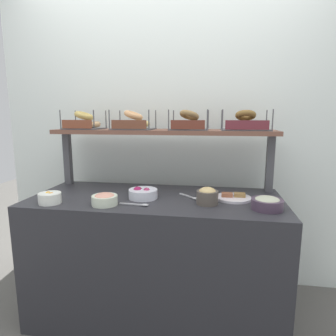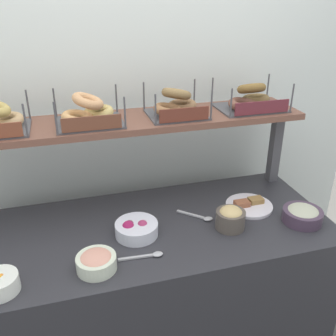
{
  "view_description": "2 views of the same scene",
  "coord_description": "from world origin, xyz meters",
  "px_view_note": "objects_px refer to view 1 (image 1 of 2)",
  "views": [
    {
      "loc": [
        0.38,
        -1.79,
        1.37
      ],
      "look_at": [
        0.07,
        0.08,
        1.03
      ],
      "focal_mm": 30.64,
      "sensor_mm": 36.0,
      "label": 1
    },
    {
      "loc": [
        -0.32,
        -1.39,
        1.83
      ],
      "look_at": [
        0.1,
        0.07,
        1.1
      ],
      "focal_mm": 40.4,
      "sensor_mm": 36.0,
      "label": 2
    }
  ],
  "objects_px": {
    "bowl_lox_spread": "(105,199)",
    "bowl_tuna_salad": "(267,203)",
    "serving_plate_white": "(233,197)",
    "bagel_basket_plain": "(133,123)",
    "bowl_beet_salad": "(143,193)",
    "bagel_basket_sesame": "(84,123)",
    "bagel_basket_cinnamon_raisin": "(245,124)",
    "serving_spoon_by_edge": "(138,205)",
    "serving_spoon_near_plate": "(192,197)",
    "bowl_fruit_salad": "(50,198)",
    "bagel_basket_everything": "(189,123)",
    "bowl_hummus": "(207,196)"
  },
  "relations": [
    {
      "from": "bowl_fruit_salad",
      "to": "bagel_basket_sesame",
      "type": "xyz_separation_m",
      "value": [
        0.01,
        0.49,
        0.44
      ]
    },
    {
      "from": "serving_plate_white",
      "to": "serving_spoon_near_plate",
      "type": "distance_m",
      "value": 0.27
    },
    {
      "from": "bowl_fruit_salad",
      "to": "serving_spoon_near_plate",
      "type": "height_order",
      "value": "bowl_fruit_salad"
    },
    {
      "from": "bowl_lox_spread",
      "to": "serving_spoon_by_edge",
      "type": "distance_m",
      "value": 0.21
    },
    {
      "from": "bowl_fruit_salad",
      "to": "bowl_lox_spread",
      "type": "bearing_deg",
      "value": 3.91
    },
    {
      "from": "bowl_hummus",
      "to": "bowl_lox_spread",
      "type": "bearing_deg",
      "value": -169.09
    },
    {
      "from": "serving_spoon_by_edge",
      "to": "bagel_basket_plain",
      "type": "relative_size",
      "value": 0.62
    },
    {
      "from": "bagel_basket_plain",
      "to": "bowl_hummus",
      "type": "bearing_deg",
      "value": -32.06
    },
    {
      "from": "bowl_fruit_salad",
      "to": "bowl_beet_salad",
      "type": "height_order",
      "value": "bowl_beet_salad"
    },
    {
      "from": "bowl_beet_salad",
      "to": "serving_plate_white",
      "type": "bearing_deg",
      "value": 7.29
    },
    {
      "from": "bowl_tuna_salad",
      "to": "bagel_basket_cinnamon_raisin",
      "type": "relative_size",
      "value": 0.55
    },
    {
      "from": "bowl_beet_salad",
      "to": "serving_spoon_by_edge",
      "type": "distance_m",
      "value": 0.16
    },
    {
      "from": "bowl_fruit_salad",
      "to": "bowl_hummus",
      "type": "xyz_separation_m",
      "value": [
        0.95,
        0.14,
        0.02
      ]
    },
    {
      "from": "bagel_basket_sesame",
      "to": "bagel_basket_cinnamon_raisin",
      "type": "relative_size",
      "value": 0.83
    },
    {
      "from": "bowl_beet_salad",
      "to": "serving_plate_white",
      "type": "distance_m",
      "value": 0.59
    },
    {
      "from": "bagel_basket_everything",
      "to": "bowl_hummus",
      "type": "bearing_deg",
      "value": -67.2
    },
    {
      "from": "bowl_fruit_salad",
      "to": "serving_spoon_by_edge",
      "type": "distance_m",
      "value": 0.55
    },
    {
      "from": "bagel_basket_sesame",
      "to": "bagel_basket_cinnamon_raisin",
      "type": "distance_m",
      "value": 1.18
    },
    {
      "from": "bowl_beet_salad",
      "to": "bowl_tuna_salad",
      "type": "relative_size",
      "value": 1.04
    },
    {
      "from": "bowl_lox_spread",
      "to": "bowl_tuna_salad",
      "type": "distance_m",
      "value": 0.95
    },
    {
      "from": "bowl_beet_salad",
      "to": "bowl_lox_spread",
      "type": "distance_m",
      "value": 0.26
    },
    {
      "from": "bowl_beet_salad",
      "to": "bowl_lox_spread",
      "type": "bearing_deg",
      "value": -137.08
    },
    {
      "from": "bagel_basket_everything",
      "to": "bagel_basket_plain",
      "type": "bearing_deg",
      "value": -178.98
    },
    {
      "from": "bowl_hummus",
      "to": "serving_plate_white",
      "type": "xyz_separation_m",
      "value": [
        0.16,
        0.13,
        -0.04
      ]
    },
    {
      "from": "bowl_fruit_salad",
      "to": "bagel_basket_sesame",
      "type": "height_order",
      "value": "bagel_basket_sesame"
    },
    {
      "from": "bowl_hummus",
      "to": "serving_spoon_by_edge",
      "type": "distance_m",
      "value": 0.42
    },
    {
      "from": "bowl_beet_salad",
      "to": "bowl_hummus",
      "type": "height_order",
      "value": "bowl_hummus"
    },
    {
      "from": "bowl_lox_spread",
      "to": "bagel_basket_everything",
      "type": "height_order",
      "value": "bagel_basket_everything"
    },
    {
      "from": "bagel_basket_sesame",
      "to": "bowl_hummus",
      "type": "bearing_deg",
      "value": -20.6
    },
    {
      "from": "bowl_fruit_salad",
      "to": "bowl_tuna_salad",
      "type": "relative_size",
      "value": 0.75
    },
    {
      "from": "bowl_fruit_salad",
      "to": "serving_spoon_by_edge",
      "type": "bearing_deg",
      "value": 4.07
    },
    {
      "from": "bowl_beet_salad",
      "to": "serving_spoon_by_edge",
      "type": "xyz_separation_m",
      "value": [
        0.01,
        -0.16,
        -0.02
      ]
    },
    {
      "from": "bowl_lox_spread",
      "to": "serving_spoon_near_plate",
      "type": "bearing_deg",
      "value": 23.96
    },
    {
      "from": "bowl_lox_spread",
      "to": "bagel_basket_everything",
      "type": "xyz_separation_m",
      "value": [
        0.46,
        0.47,
        0.44
      ]
    },
    {
      "from": "bowl_fruit_salad",
      "to": "bowl_hummus",
      "type": "bearing_deg",
      "value": 8.41
    },
    {
      "from": "bagel_basket_cinnamon_raisin",
      "to": "bagel_basket_everything",
      "type": "bearing_deg",
      "value": -179.54
    },
    {
      "from": "bowl_lox_spread",
      "to": "bagel_basket_plain",
      "type": "bearing_deg",
      "value": 83.51
    },
    {
      "from": "serving_plate_white",
      "to": "serving_spoon_by_edge",
      "type": "bearing_deg",
      "value": -157.39
    },
    {
      "from": "bowl_hummus",
      "to": "serving_spoon_by_edge",
      "type": "bearing_deg",
      "value": -165.86
    },
    {
      "from": "bowl_beet_salad",
      "to": "serving_spoon_near_plate",
      "type": "relative_size",
      "value": 1.31
    },
    {
      "from": "bowl_beet_salad",
      "to": "bagel_basket_everything",
      "type": "xyz_separation_m",
      "value": [
        0.27,
        0.29,
        0.45
      ]
    },
    {
      "from": "bowl_tuna_salad",
      "to": "bagel_basket_plain",
      "type": "distance_m",
      "value": 1.07
    },
    {
      "from": "bowl_hummus",
      "to": "bagel_basket_sesame",
      "type": "relative_size",
      "value": 0.49
    },
    {
      "from": "bowl_beet_salad",
      "to": "bowl_hummus",
      "type": "xyz_separation_m",
      "value": [
        0.42,
        -0.06,
        0.02
      ]
    },
    {
      "from": "bowl_hummus",
      "to": "bagel_basket_everything",
      "type": "distance_m",
      "value": 0.57
    },
    {
      "from": "bowl_beet_salad",
      "to": "bagel_basket_cinnamon_raisin",
      "type": "xyz_separation_m",
      "value": [
        0.65,
        0.3,
        0.44
      ]
    },
    {
      "from": "bagel_basket_sesame",
      "to": "bagel_basket_everything",
      "type": "relative_size",
      "value": 1.0
    },
    {
      "from": "bowl_tuna_salad",
      "to": "bagel_basket_plain",
      "type": "relative_size",
      "value": 0.62
    },
    {
      "from": "serving_plate_white",
      "to": "bagel_basket_plain",
      "type": "distance_m",
      "value": 0.88
    },
    {
      "from": "bowl_beet_salad",
      "to": "bagel_basket_sesame",
      "type": "height_order",
      "value": "bagel_basket_sesame"
    }
  ]
}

